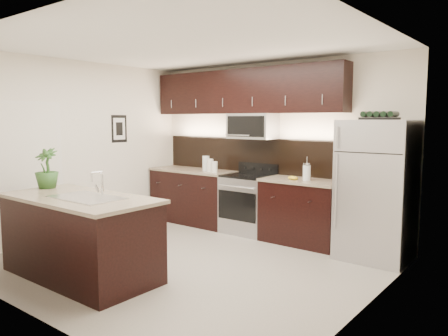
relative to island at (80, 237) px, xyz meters
name	(u,v)px	position (x,y,z in m)	size (l,w,h in m)	color
ground	(188,263)	(0.64, 1.12, -0.47)	(4.50, 4.50, 0.00)	gray
room_walls	(178,128)	(0.53, 1.08, 1.22)	(4.52, 4.02, 2.71)	silver
counter_run	(238,202)	(0.18, 2.81, 0.00)	(3.51, 0.65, 0.94)	black
upper_fixtures	(245,99)	(0.21, 2.95, 1.67)	(3.49, 0.40, 1.66)	black
island	(80,237)	(0.00, 0.00, 0.00)	(1.96, 0.96, 0.94)	black
sink_faucet	(87,196)	(0.15, 0.01, 0.48)	(0.84, 0.50, 0.28)	silver
refrigerator	(377,190)	(2.44, 2.75, 0.43)	(0.87, 0.78, 1.80)	#B2B2B7
wine_rack	(380,116)	(2.44, 2.75, 1.38)	(0.45, 0.28, 0.10)	black
plant	(47,168)	(-0.83, 0.10, 0.72)	(0.28, 0.28, 0.51)	#2B5522
canisters	(209,165)	(-0.36, 2.72, 0.58)	(0.37, 0.20, 0.26)	silver
french_press	(307,172)	(1.43, 2.76, 0.59)	(0.11, 0.11, 0.33)	silver
bananas	(292,178)	(1.21, 2.73, 0.49)	(0.17, 0.13, 0.05)	gold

